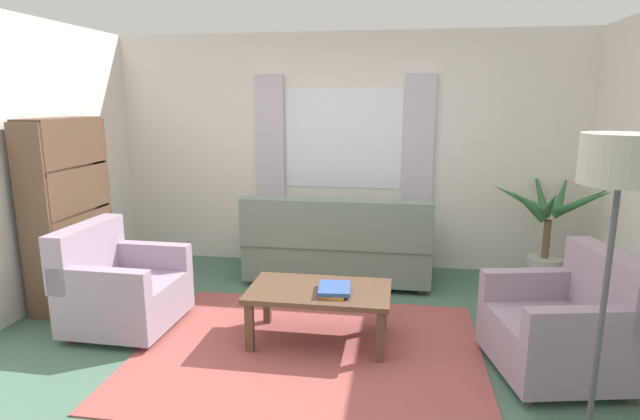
{
  "coord_description": "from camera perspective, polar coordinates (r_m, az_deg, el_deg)",
  "views": [
    {
      "loc": [
        0.65,
        -3.52,
        1.88
      ],
      "look_at": [
        -0.02,
        0.7,
        0.96
      ],
      "focal_mm": 28.76,
      "sensor_mm": 36.0,
      "label": 1
    }
  ],
  "objects": [
    {
      "name": "ground_plane",
      "position": [
        4.04,
        -1.26,
        -15.53
      ],
      "size": [
        6.24,
        6.24,
        0.0
      ],
      "primitive_type": "plane",
      "color": "#476B56"
    },
    {
      "name": "wall_back",
      "position": [
        5.84,
        2.66,
        6.5
      ],
      "size": [
        5.32,
        0.12,
        2.6
      ],
      "primitive_type": "cube",
      "color": "silver",
      "rests_on": "ground_plane"
    },
    {
      "name": "window_with_curtains",
      "position": [
        5.74,
        2.58,
        7.91
      ],
      "size": [
        1.98,
        0.07,
        1.4
      ],
      "color": "white"
    },
    {
      "name": "area_rug",
      "position": [
        4.04,
        -1.27,
        -15.46
      ],
      "size": [
        2.59,
        2.06,
        0.01
      ],
      "primitive_type": "cube",
      "color": "#9E4C47",
      "rests_on": "ground_plane"
    },
    {
      "name": "couch",
      "position": [
        5.36,
        2.01,
        -4.16
      ],
      "size": [
        1.9,
        0.82,
        0.92
      ],
      "rotation": [
        0.0,
        0.0,
        3.14
      ],
      "color": "slate",
      "rests_on": "ground_plane"
    },
    {
      "name": "armchair_left",
      "position": [
        4.6,
        -21.43,
        -8.02
      ],
      "size": [
        0.84,
        0.86,
        0.88
      ],
      "rotation": [
        0.0,
        0.0,
        1.55
      ],
      "color": "#998499",
      "rests_on": "ground_plane"
    },
    {
      "name": "armchair_right",
      "position": [
        3.98,
        25.65,
        -11.61
      ],
      "size": [
        0.98,
        0.99,
        0.88
      ],
      "rotation": [
        0.0,
        0.0,
        -1.36
      ],
      "color": "#998499",
      "rests_on": "ground_plane"
    },
    {
      "name": "coffee_table",
      "position": [
        4.05,
        -0.08,
        -9.51
      ],
      "size": [
        1.1,
        0.64,
        0.44
      ],
      "color": "brown",
      "rests_on": "ground_plane"
    },
    {
      "name": "book_stack_on_table",
      "position": [
        3.93,
        1.63,
        -8.84
      ],
      "size": [
        0.26,
        0.31,
        0.05
      ],
      "color": "orange",
      "rests_on": "coffee_table"
    },
    {
      "name": "potted_plant",
      "position": [
        5.62,
        24.08,
        -2.36
      ],
      "size": [
        1.12,
        1.24,
        1.19
      ],
      "color": "#B7B2A8",
      "rests_on": "ground_plane"
    },
    {
      "name": "bookshelf",
      "position": [
        5.29,
        -25.7,
        -0.99
      ],
      "size": [
        0.3,
        0.94,
        1.72
      ],
      "rotation": [
        0.0,
        0.0,
        -1.57
      ],
      "color": "brown",
      "rests_on": "ground_plane"
    },
    {
      "name": "standing_lamp",
      "position": [
        2.81,
        30.27,
        2.29
      ],
      "size": [
        0.38,
        0.38,
        1.73
      ],
      "color": "#4C4C51",
      "rests_on": "ground_plane"
    }
  ]
}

